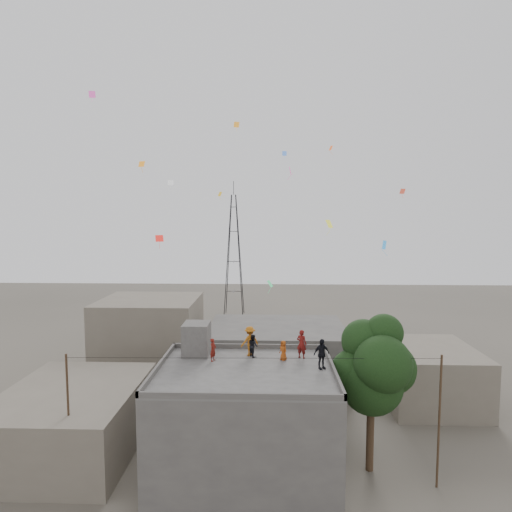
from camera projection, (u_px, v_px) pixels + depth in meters
The scene contains 18 objects.
ground at pixel (246, 472), 24.64m from camera, with size 140.00×140.00×0.00m, color #4C473E.
main_building at pixel (245, 422), 24.36m from camera, with size 10.00×8.00×6.10m.
parapet at pixel (245, 367), 24.07m from camera, with size 10.00×8.00×0.30m.
stair_head_box at pixel (197, 339), 26.69m from camera, with size 1.60×1.80×2.00m, color #4A4845.
neighbor_west at pixel (72, 420), 26.80m from camera, with size 8.00×10.00×4.00m, color #655C50.
neighbor_north at pixel (277, 354), 38.28m from camera, with size 12.00×9.00×5.00m, color #4A4845.
neighbor_northwest at pixel (150, 335), 40.57m from camera, with size 9.00×8.00×7.00m, color #655C50.
neighbor_east at pixel (428, 375), 33.94m from camera, with size 7.00×8.00×4.40m, color #655C50.
tree at pixel (374, 367), 24.44m from camera, with size 4.90×4.60×9.10m.
utility_line at pixel (253, 419), 23.03m from camera, with size 20.12×0.62×7.40m.
transmission_tower at pixel (234, 255), 63.77m from camera, with size 2.97×2.97×20.01m.
person_red_adult at pixel (302, 344), 26.03m from camera, with size 0.64×0.42×1.75m, color maroon.
person_orange_child at pixel (283, 350), 25.67m from camera, with size 0.58×0.38×1.20m, color #A04212.
person_dark_child at pixel (253, 346), 26.34m from camera, with size 0.67×0.52×1.38m, color black.
person_dark_adult at pixel (321, 354), 24.17m from camera, with size 1.01×0.42×1.72m, color black.
person_orange_adult at pixel (250, 341), 26.53m from camera, with size 1.18×0.68×1.83m, color #AC5C13.
person_red_child at pixel (213, 350), 25.52m from camera, with size 0.50×0.33×1.36m, color maroon.
kites at pixel (262, 189), 30.23m from camera, with size 21.81×13.74×12.62m.
Camera 1 is at (1.36, -23.38, 14.66)m, focal length 30.00 mm.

